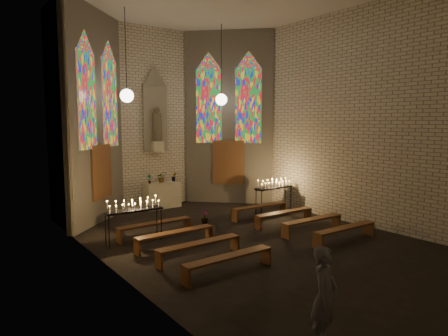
{
  "coord_description": "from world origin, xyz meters",
  "views": [
    {
      "loc": [
        -7.1,
        -8.44,
        3.35
      ],
      "look_at": [
        -0.11,
        1.17,
        1.97
      ],
      "focal_mm": 32.0,
      "sensor_mm": 36.0,
      "label": 1
    }
  ],
  "objects_px": {
    "altar": "(162,195)",
    "visitor": "(324,297)",
    "votive_stand_right": "(274,185)",
    "aisle_flower_pot": "(205,217)",
    "votive_stand_left": "(134,207)"
  },
  "relations": [
    {
      "from": "visitor",
      "to": "votive_stand_right",
      "type": "bearing_deg",
      "value": 29.08
    },
    {
      "from": "votive_stand_right",
      "to": "visitor",
      "type": "height_order",
      "value": "visitor"
    },
    {
      "from": "aisle_flower_pot",
      "to": "votive_stand_right",
      "type": "relative_size",
      "value": 0.26
    },
    {
      "from": "votive_stand_right",
      "to": "visitor",
      "type": "distance_m",
      "value": 8.96
    },
    {
      "from": "votive_stand_right",
      "to": "visitor",
      "type": "bearing_deg",
      "value": -129.45
    },
    {
      "from": "votive_stand_left",
      "to": "visitor",
      "type": "bearing_deg",
      "value": -85.94
    },
    {
      "from": "votive_stand_right",
      "to": "aisle_flower_pot",
      "type": "bearing_deg",
      "value": 177.07
    },
    {
      "from": "votive_stand_right",
      "to": "visitor",
      "type": "relative_size",
      "value": 1.05
    },
    {
      "from": "altar",
      "to": "votive_stand_right",
      "type": "height_order",
      "value": "votive_stand_right"
    },
    {
      "from": "votive_stand_left",
      "to": "visitor",
      "type": "height_order",
      "value": "visitor"
    },
    {
      "from": "altar",
      "to": "aisle_flower_pot",
      "type": "distance_m",
      "value": 3.08
    },
    {
      "from": "altar",
      "to": "visitor",
      "type": "distance_m",
      "value": 10.51
    },
    {
      "from": "aisle_flower_pot",
      "to": "visitor",
      "type": "xyz_separation_m",
      "value": [
        -2.55,
        -7.12,
        0.56
      ]
    },
    {
      "from": "altar",
      "to": "visitor",
      "type": "xyz_separation_m",
      "value": [
        -2.56,
        -10.19,
        0.27
      ]
    },
    {
      "from": "votive_stand_left",
      "to": "votive_stand_right",
      "type": "xyz_separation_m",
      "value": [
        5.76,
        0.52,
        0.0
      ]
    }
  ]
}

